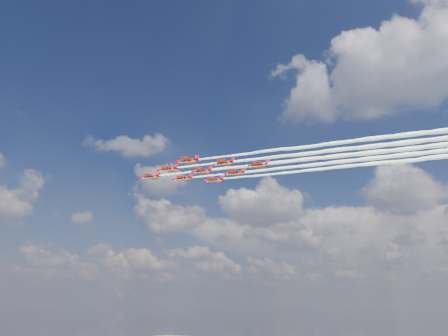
# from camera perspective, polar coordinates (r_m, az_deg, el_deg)

# --- Properties ---
(jet_lead) EXTENTS (100.29, 31.68, 2.44)m
(jet_lead) POSITION_cam_1_polar(r_m,az_deg,el_deg) (159.63, 5.80, 0.55)
(jet_lead) COLOR red
(jet_row2_port) EXTENTS (100.29, 31.68, 2.44)m
(jet_row2_port) POSITION_cam_1_polar(r_m,az_deg,el_deg) (151.31, 9.29, 1.72)
(jet_row2_port) COLOR red
(jet_row2_starb) EXTENTS (100.29, 31.68, 2.44)m
(jet_row2_starb) POSITION_cam_1_polar(r_m,az_deg,el_deg) (163.71, 10.17, 0.28)
(jet_row2_starb) COLOR red
(jet_row3_port) EXTENTS (100.29, 31.68, 2.44)m
(jet_row3_port) POSITION_cam_1_polar(r_m,az_deg,el_deg) (143.68, 13.17, 3.02)
(jet_row3_port) COLOR red
(jet_row3_centre) EXTENTS (100.29, 31.68, 2.44)m
(jet_row3_centre) POSITION_cam_1_polar(r_m,az_deg,el_deg) (156.12, 13.78, 1.40)
(jet_row3_centre) COLOR red
(jet_row3_starb) EXTENTS (100.29, 31.68, 2.44)m
(jet_row3_starb) POSITION_cam_1_polar(r_m,az_deg,el_deg) (168.69, 14.30, 0.02)
(jet_row3_starb) COLOR red
(jet_row4_port) EXTENTS (100.29, 31.68, 2.44)m
(jet_row4_port) POSITION_cam_1_polar(r_m,az_deg,el_deg) (149.29, 17.74, 2.62)
(jet_row4_port) COLOR red
(jet_row4_starb) EXTENTS (100.29, 31.68, 2.44)m
(jet_row4_starb) POSITION_cam_1_polar(r_m,az_deg,el_deg) (161.84, 17.97, 1.09)
(jet_row4_starb) COLOR red
(jet_tail) EXTENTS (100.29, 31.68, 2.44)m
(jet_tail) POSITION_cam_1_polar(r_m,az_deg,el_deg) (155.78, 21.96, 2.24)
(jet_tail) COLOR red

